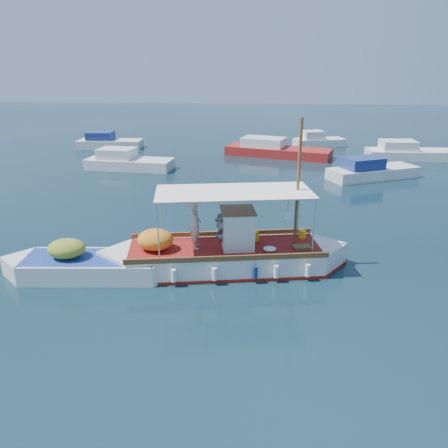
{
  "coord_description": "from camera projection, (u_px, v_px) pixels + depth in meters",
  "views": [
    {
      "loc": [
        1.07,
        -16.69,
        7.82
      ],
      "look_at": [
        -0.48,
        0.0,
        1.69
      ],
      "focal_mm": 35.0,
      "sensor_mm": 36.0,
      "label": 1
    }
  ],
  "objects": [
    {
      "name": "fishing_caique",
      "position": [
        223.0,
        256.0,
        17.66
      ],
      "size": [
        10.01,
        4.01,
        6.21
      ],
      "rotation": [
        0.0,
        0.0,
        0.18
      ],
      "color": "white",
      "rests_on": "ground"
    },
    {
      "name": "bg_boat_ne",
      "position": [
        371.0,
        172.0,
        31.73
      ],
      "size": [
        7.02,
        4.89,
        1.8
      ],
      "rotation": [
        0.0,
        0.0,
        0.45
      ],
      "color": "silver",
      "rests_on": "ground"
    },
    {
      "name": "ground",
      "position": [
        235.0,
        262.0,
        18.39
      ],
      "size": [
        160.0,
        160.0,
        0.0
      ],
      "primitive_type": "plane",
      "color": "black",
      "rests_on": "ground"
    },
    {
      "name": "bg_boat_e",
      "position": [
        407.0,
        153.0,
        38.41
      ],
      "size": [
        7.35,
        2.84,
        1.8
      ],
      "rotation": [
        0.0,
        0.0,
        0.03
      ],
      "color": "silver",
      "rests_on": "ground"
    },
    {
      "name": "bg_boat_n",
      "position": [
        275.0,
        151.0,
        39.6
      ],
      "size": [
        9.81,
        5.44,
        1.8
      ],
      "rotation": [
        0.0,
        0.0,
        -0.3
      ],
      "color": "maroon",
      "rests_on": "ground"
    },
    {
      "name": "dinghy",
      "position": [
        90.0,
        267.0,
        17.11
      ],
      "size": [
        7.09,
        2.45,
        1.74
      ],
      "rotation": [
        0.0,
        0.0,
        0.09
      ],
      "color": "white",
      "rests_on": "ground"
    },
    {
      "name": "bg_boat_nw",
      "position": [
        127.0,
        163.0,
        34.75
      ],
      "size": [
        7.02,
        3.04,
        1.8
      ],
      "rotation": [
        0.0,
        0.0,
        -0.1
      ],
      "color": "silver",
      "rests_on": "ground"
    },
    {
      "name": "bg_boat_far_w",
      "position": [
        108.0,
        143.0,
        43.48
      ],
      "size": [
        6.32,
        2.65,
        1.8
      ],
      "rotation": [
        0.0,
        0.0,
        0.06
      ],
      "color": "silver",
      "rests_on": "ground"
    },
    {
      "name": "bg_boat_far_n",
      "position": [
        318.0,
        142.0,
        44.17
      ],
      "size": [
        5.35,
        3.32,
        1.8
      ],
      "rotation": [
        0.0,
        0.0,
        0.28
      ],
      "color": "silver",
      "rests_on": "ground"
    }
  ]
}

